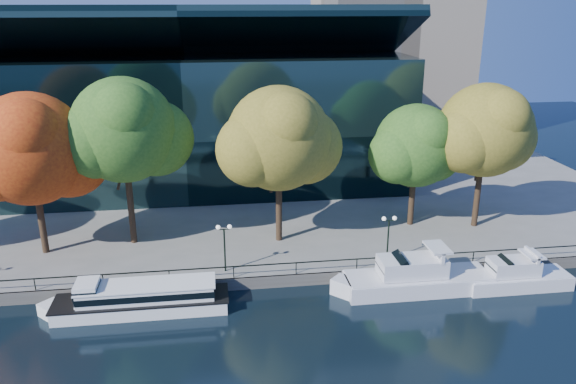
{
  "coord_description": "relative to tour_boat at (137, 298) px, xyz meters",
  "views": [
    {
      "loc": [
        -1.16,
        -36.82,
        21.89
      ],
      "look_at": [
        5.0,
        8.0,
        6.32
      ],
      "focal_mm": 35.0,
      "sensor_mm": 36.0,
      "label": 1
    }
  ],
  "objects": [
    {
      "name": "tree_5",
      "position": [
        31.15,
        10.09,
        9.15
      ],
      "size": [
        10.86,
        8.91,
        13.8
      ],
      "color": "black",
      "rests_on": "promenade"
    },
    {
      "name": "cruiser_far",
      "position": [
        29.26,
        -0.34,
        -0.13
      ],
      "size": [
        9.51,
        2.64,
        3.11
      ],
      "color": "silver",
      "rests_on": "ground"
    },
    {
      "name": "ground",
      "position": [
        7.22,
        -0.82,
        -1.12
      ],
      "size": [
        160.0,
        160.0,
        0.0
      ],
      "primitive_type": "plane",
      "color": "black",
      "rests_on": "ground"
    },
    {
      "name": "lamp_2",
      "position": [
        20.15,
        3.68,
        2.86
      ],
      "size": [
        1.26,
        0.36,
        4.03
      ],
      "color": "black",
      "rests_on": "promenade"
    },
    {
      "name": "tree_1",
      "position": [
        -8.61,
        9.36,
        8.97
      ],
      "size": [
        11.67,
        9.57,
        13.96
      ],
      "color": "black",
      "rests_on": "promenade"
    },
    {
      "name": "promenade",
      "position": [
        7.22,
        35.56,
        -0.62
      ],
      "size": [
        90.0,
        67.08,
        1.0
      ],
      "color": "slate",
      "rests_on": "ground"
    },
    {
      "name": "tour_boat",
      "position": [
        0.0,
        0.0,
        0.0
      ],
      "size": [
        13.88,
        3.1,
        2.63
      ],
      "color": "white",
      "rests_on": "ground"
    },
    {
      "name": "lamp_1",
      "position": [
        6.61,
        3.68,
        2.86
      ],
      "size": [
        1.26,
        0.36,
        4.03
      ],
      "color": "black",
      "rests_on": "promenade"
    },
    {
      "name": "tree_4",
      "position": [
        25.06,
        11.3,
        7.62
      ],
      "size": [
        9.79,
        8.03,
        11.82
      ],
      "color": "black",
      "rests_on": "promenade"
    },
    {
      "name": "tree_3",
      "position": [
        11.87,
        9.24,
        9.2
      ],
      "size": [
        11.4,
        9.35,
        14.08
      ],
      "color": "black",
      "rests_on": "promenade"
    },
    {
      "name": "railing",
      "position": [
        7.22,
        2.43,
        0.82
      ],
      "size": [
        88.2,
        0.08,
        0.99
      ],
      "color": "black",
      "rests_on": "promenade"
    },
    {
      "name": "tree_2",
      "position": [
        -1.25,
        10.52,
        10.07
      ],
      "size": [
        11.28,
        9.25,
        14.9
      ],
      "color": "black",
      "rests_on": "promenade"
    },
    {
      "name": "convention_building",
      "position": [
        3.22,
        30.97,
        7.39
      ],
      "size": [
        50.0,
        24.57,
        21.43
      ],
      "color": "black",
      "rests_on": "ground"
    },
    {
      "name": "cruiser_near",
      "position": [
        21.12,
        0.23,
        0.03
      ],
      "size": [
        12.8,
        3.3,
        3.71
      ],
      "color": "silver",
      "rests_on": "ground"
    }
  ]
}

